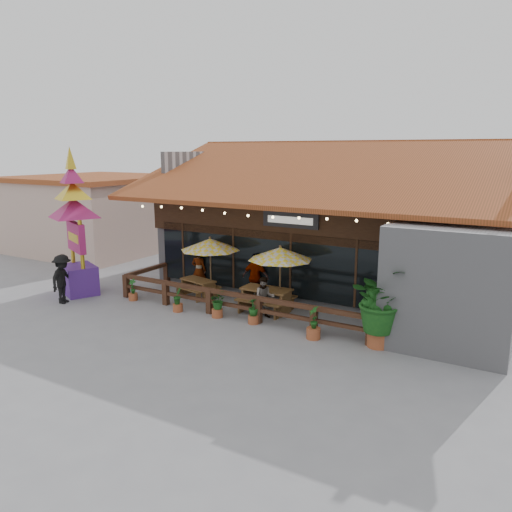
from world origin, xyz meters
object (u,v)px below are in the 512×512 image
Objects in this scene: thai_sign_tower at (74,212)px; picnic_table_right at (266,296)px; umbrella_left at (210,245)px; pedestrian at (63,279)px; picnic_table_left at (198,285)px; umbrella_right at (280,254)px; tropical_plant at (380,301)px.

picnic_table_right is at bearing 13.43° from thai_sign_tower.
pedestrian is at bearing -143.89° from umbrella_left.
picnic_table_left is 0.90× the size of pedestrian.
picnic_table_left is 0.94× the size of picnic_table_right.
thai_sign_tower reaches higher than pedestrian.
umbrella_right is 1.47× the size of picnic_table_left.
umbrella_right is 1.02× the size of tropical_plant.
tropical_plant is (3.98, -1.35, -0.74)m from umbrella_right.
umbrella_left is 0.48× the size of thai_sign_tower.
pedestrian is at bearing -157.50° from umbrella_right.
pedestrian reaches higher than picnic_table_left.
thai_sign_tower is 12.22m from tropical_plant.
tropical_plant is 1.30× the size of pedestrian.
picnic_table_left is at bearing 25.11° from thai_sign_tower.
umbrella_left is at bearing 168.14° from tropical_plant.
umbrella_right is (3.08, -0.13, -0.01)m from umbrella_left.
umbrella_left reaches higher than tropical_plant.
picnic_table_right is at bearing -83.59° from pedestrian.
umbrella_right reaches higher than pedestrian.
umbrella_right is 1.63m from picnic_table_right.
umbrella_left reaches higher than pedestrian.
thai_sign_tower is at bearing 7.02° from pedestrian.
pedestrian reaches higher than picnic_table_right.
tropical_plant is (7.07, -1.48, -0.75)m from umbrella_left.
umbrella_left is 1.21× the size of umbrella_right.
thai_sign_tower is at bearing -166.57° from picnic_table_right.
umbrella_left is at bearing 174.06° from picnic_table_right.
tropical_plant is at bearing -10.74° from picnic_table_left.
tropical_plant is (12.06, 0.60, -1.91)m from thai_sign_tower.
picnic_table_left is 3.22m from picnic_table_right.
thai_sign_tower is (-4.99, -2.09, 1.16)m from umbrella_left.
picnic_table_left is 0.27× the size of thai_sign_tower.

